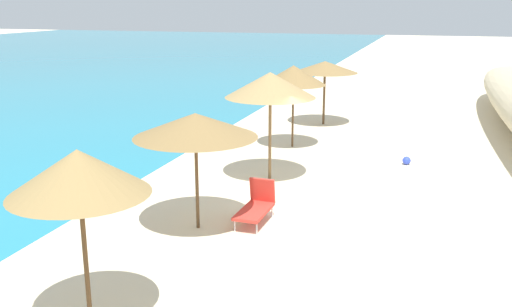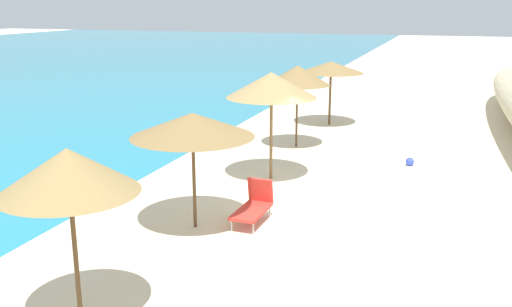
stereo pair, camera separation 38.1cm
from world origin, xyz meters
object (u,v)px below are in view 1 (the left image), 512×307
Objects in this scene: lounge_chair_1 at (256,205)px; beach_ball at (407,161)px; beach_umbrella_4 at (293,75)px; beach_umbrella_5 at (325,67)px; beach_umbrella_3 at (270,85)px; beach_umbrella_1 at (78,172)px; beach_umbrella_2 at (195,125)px.

beach_ball is at bearing -115.28° from lounge_chair_1.
beach_umbrella_4 is 4.09m from beach_umbrella_5.
beach_umbrella_3 is at bearing -175.81° from beach_umbrella_4.
beach_umbrella_1 is at bearing 78.46° from lounge_chair_1.
beach_umbrella_4 reaches higher than lounge_chair_1.
beach_umbrella_1 is 0.93× the size of beach_umbrella_3.
beach_umbrella_5 is (4.08, -0.31, -0.14)m from beach_umbrella_4.
beach_ball is at bearing -107.02° from beach_umbrella_4.
beach_umbrella_2 reaches higher than beach_ball.
beach_umbrella_5 is 1.97× the size of lounge_chair_1.
beach_umbrella_5 is at bearing 34.36° from beach_ball.
beach_umbrella_3 reaches higher than beach_umbrella_4.
beach_umbrella_2 is 11.96m from beach_umbrella_5.
beach_umbrella_1 is 1.00× the size of beach_umbrella_4.
beach_umbrella_1 is at bearing 176.29° from beach_umbrella_3.
beach_umbrella_3 is 3.86m from beach_umbrella_4.
lounge_chair_1 is at bearing -176.96° from beach_umbrella_5.
beach_umbrella_1 is 1.07× the size of beach_umbrella_5.
lounge_chair_1 is (-11.21, -0.59, -1.95)m from beach_umbrella_5.
beach_umbrella_2 is 1.01× the size of beach_umbrella_5.
lounge_chair_1 reaches higher than beach_ball.
beach_umbrella_5 is 6.77m from beach_ball.
beach_umbrella_5 is at bearing -2.00° from beach_umbrella_1.
beach_ball is (5.93, -3.02, -0.26)m from lounge_chair_1.
beach_umbrella_1 reaches higher than beach_ball.
beach_umbrella_2 is at bearing 34.83° from lounge_chair_1.
beach_umbrella_2 is (4.19, -0.03, -0.15)m from beach_umbrella_1.
beach_umbrella_4 is (3.85, 0.28, -0.19)m from beach_umbrella_3.
beach_umbrella_4 reaches higher than beach_umbrella_5.
beach_umbrella_2 reaches higher than beach_umbrella_5.
beach_umbrella_1 is at bearing 179.62° from beach_umbrella_2.
lounge_chair_1 is 6.66m from beach_ball.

